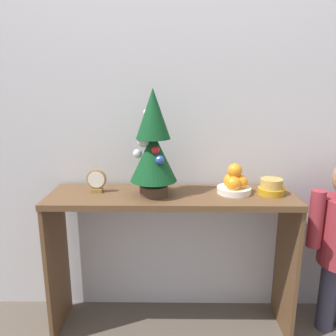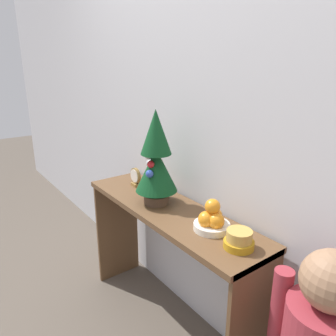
{
  "view_description": "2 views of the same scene",
  "coord_description": "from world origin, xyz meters",
  "px_view_note": "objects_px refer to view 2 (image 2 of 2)",
  "views": [
    {
      "loc": [
        0.0,
        -1.38,
        1.27
      ],
      "look_at": [
        -0.02,
        0.19,
        0.89
      ],
      "focal_mm": 35.0,
      "sensor_mm": 36.0,
      "label": 1
    },
    {
      "loc": [
        1.29,
        -0.78,
        1.5
      ],
      "look_at": [
        0.03,
        0.15,
        0.99
      ],
      "focal_mm": 35.0,
      "sensor_mm": 36.0,
      "label": 2
    }
  ],
  "objects_px": {
    "desk_clock": "(135,177)",
    "singing_bowl": "(239,240)",
    "mini_tree": "(156,159)",
    "fruit_bowl": "(212,220)"
  },
  "relations": [
    {
      "from": "desk_clock",
      "to": "fruit_bowl",
      "type": "bearing_deg",
      "value": -0.57
    },
    {
      "from": "desk_clock",
      "to": "singing_bowl",
      "type": "bearing_deg",
      "value": -1.56
    },
    {
      "from": "singing_bowl",
      "to": "fruit_bowl",
      "type": "bearing_deg",
      "value": 174.65
    },
    {
      "from": "singing_bowl",
      "to": "desk_clock",
      "type": "height_order",
      "value": "desk_clock"
    },
    {
      "from": "mini_tree",
      "to": "fruit_bowl",
      "type": "xyz_separation_m",
      "value": [
        0.4,
        0.03,
        -0.2
      ]
    },
    {
      "from": "mini_tree",
      "to": "singing_bowl",
      "type": "relative_size",
      "value": 4.01
    },
    {
      "from": "desk_clock",
      "to": "mini_tree",
      "type": "bearing_deg",
      "value": -7.97
    },
    {
      "from": "fruit_bowl",
      "to": "singing_bowl",
      "type": "height_order",
      "value": "fruit_bowl"
    },
    {
      "from": "fruit_bowl",
      "to": "singing_bowl",
      "type": "bearing_deg",
      "value": -5.35
    },
    {
      "from": "singing_bowl",
      "to": "desk_clock",
      "type": "distance_m",
      "value": 0.87
    }
  ]
}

